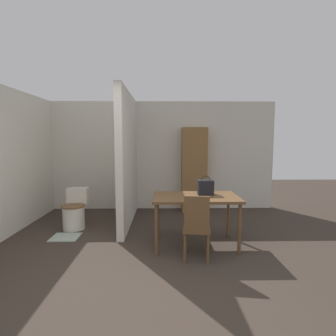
{
  "coord_description": "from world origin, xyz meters",
  "views": [
    {
      "loc": [
        0.26,
        -2.65,
        1.6
      ],
      "look_at": [
        0.32,
        1.49,
        1.17
      ],
      "focal_mm": 28.0,
      "sensor_mm": 36.0,
      "label": 1
    }
  ],
  "objects_px": {
    "handbag": "(205,187)",
    "dining_table": "(196,201)",
    "toilet": "(75,212)",
    "wooden_cabinet": "(194,170)",
    "wooden_chair": "(197,226)"
  },
  "relations": [
    {
      "from": "handbag",
      "to": "dining_table",
      "type": "bearing_deg",
      "value": -147.25
    },
    {
      "from": "toilet",
      "to": "wooden_cabinet",
      "type": "xyz_separation_m",
      "value": [
        2.33,
        1.18,
        0.65
      ]
    },
    {
      "from": "toilet",
      "to": "wooden_cabinet",
      "type": "bearing_deg",
      "value": 26.83
    },
    {
      "from": "wooden_chair",
      "to": "dining_table",
      "type": "bearing_deg",
      "value": 92.73
    },
    {
      "from": "wooden_cabinet",
      "to": "wooden_chair",
      "type": "bearing_deg",
      "value": -95.72
    },
    {
      "from": "handbag",
      "to": "toilet",
      "type": "bearing_deg",
      "value": 162.05
    },
    {
      "from": "wooden_chair",
      "to": "toilet",
      "type": "xyz_separation_m",
      "value": [
        -2.07,
        1.35,
        -0.17
      ]
    },
    {
      "from": "dining_table",
      "to": "toilet",
      "type": "relative_size",
      "value": 1.8
    },
    {
      "from": "wooden_cabinet",
      "to": "handbag",
      "type": "bearing_deg",
      "value": -91.33
    },
    {
      "from": "toilet",
      "to": "handbag",
      "type": "relative_size",
      "value": 2.4
    },
    {
      "from": "dining_table",
      "to": "handbag",
      "type": "relative_size",
      "value": 4.33
    },
    {
      "from": "wooden_chair",
      "to": "wooden_cabinet",
      "type": "xyz_separation_m",
      "value": [
        0.25,
        2.53,
        0.47
      ]
    },
    {
      "from": "dining_table",
      "to": "wooden_cabinet",
      "type": "bearing_deg",
      "value": 84.08
    },
    {
      "from": "wooden_chair",
      "to": "wooden_cabinet",
      "type": "relative_size",
      "value": 0.47
    },
    {
      "from": "toilet",
      "to": "wooden_cabinet",
      "type": "relative_size",
      "value": 0.38
    }
  ]
}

